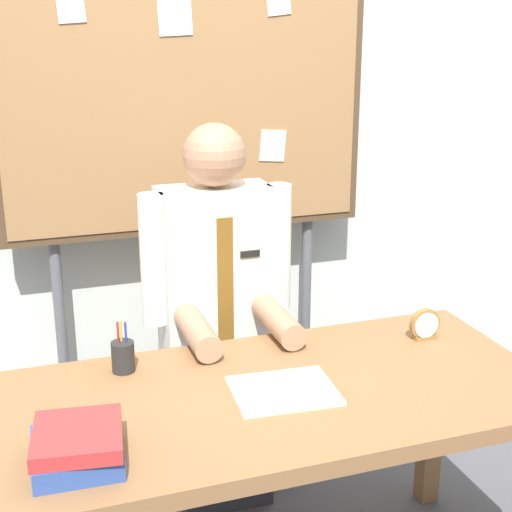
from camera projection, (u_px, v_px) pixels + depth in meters
back_wall at (175, 127)px, 3.08m from camera, size 6.40×0.08×2.70m
desk at (277, 419)px, 2.18m from camera, size 1.61×0.77×0.76m
person at (218, 334)px, 2.73m from camera, size 0.55×0.56×1.45m
bulletin_board at (185, 79)px, 2.83m from camera, size 1.46×0.09×2.21m
book_stack at (77, 446)px, 1.79m from camera, size 0.24×0.25×0.09m
open_notebook at (284, 391)px, 2.14m from camera, size 0.31×0.26×0.01m
desk_clock at (425, 326)px, 2.48m from camera, size 0.11×0.04×0.11m
pen_holder at (123, 356)px, 2.26m from camera, size 0.07×0.07×0.16m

